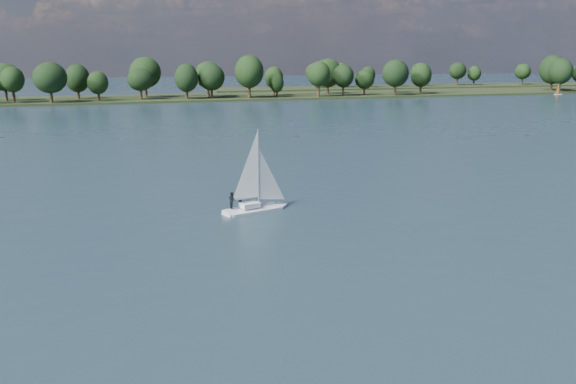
% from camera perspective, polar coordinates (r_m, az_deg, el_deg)
% --- Properties ---
extents(ground, '(700.00, 700.00, 0.00)m').
position_cam_1_polar(ground, '(128.93, -14.90, 4.53)').
color(ground, '#233342').
rests_on(ground, ground).
extents(far_shore, '(660.00, 40.00, 1.50)m').
position_cam_1_polar(far_shore, '(240.36, -16.52, 7.80)').
color(far_shore, black).
rests_on(far_shore, ground).
extents(far_shore_back, '(220.00, 30.00, 1.40)m').
position_cam_1_polar(far_shore_back, '(333.00, 12.21, 9.10)').
color(far_shore_back, black).
rests_on(far_shore_back, ground).
extents(sailboat, '(7.16, 3.89, 9.09)m').
position_cam_1_polar(sailboat, '(66.95, -3.16, 0.35)').
color(sailboat, white).
rests_on(sailboat, ground).
extents(dinghy_orange, '(3.21, 1.43, 5.01)m').
position_cam_1_polar(dinghy_orange, '(287.30, 22.90, 8.22)').
color(dinghy_orange, white).
rests_on(dinghy_orange, ground).
extents(treeline, '(562.16, 73.70, 17.49)m').
position_cam_1_polar(treeline, '(235.28, -18.34, 9.56)').
color(treeline, black).
rests_on(treeline, ground).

